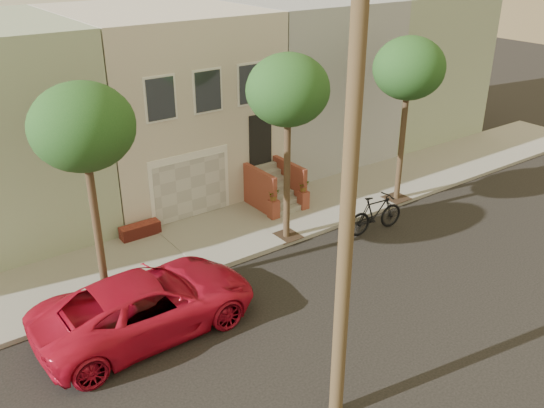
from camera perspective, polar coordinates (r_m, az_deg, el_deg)
ground at (r=17.27m, az=6.64°, el=-9.45°), size 90.00×90.00×0.00m
sidewalk at (r=20.88m, az=-3.19°, el=-2.57°), size 40.00×3.70×0.15m
house_row at (r=24.43m, az=-10.98°, el=10.13°), size 33.10×11.70×7.00m
tree_left at (r=15.53m, az=-18.04°, el=7.05°), size 2.70×2.57×6.30m
tree_mid at (r=18.45m, az=1.57°, el=10.97°), size 2.70×2.57×6.30m
tree_right at (r=22.14m, az=13.26°, el=12.71°), size 2.70×2.57×6.30m
pickup_truck at (r=15.95m, az=-12.12°, el=-9.56°), size 5.97×2.83×1.65m
motorcycle at (r=20.95m, az=10.11°, el=-0.93°), size 2.38×0.89×1.40m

